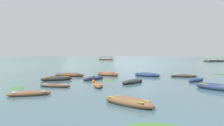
{
  "coord_description": "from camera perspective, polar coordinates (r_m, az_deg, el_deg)",
  "views": [
    {
      "loc": [
        -2.69,
        -6.71,
        3.03
      ],
      "look_at": [
        3.92,
        44.25,
        1.32
      ],
      "focal_mm": 35.9,
      "sensor_mm": 36.0,
      "label": 1
    }
  ],
  "objects": [
    {
      "name": "ground_plane",
      "position": [
        1506.72,
        -7.29,
        1.78
      ],
      "size": [
        6000.0,
        6000.0,
        0.0
      ],
      "primitive_type": "plane",
      "color": "#385660"
    },
    {
      "name": "mountain_1",
      "position": [
        2240.95,
        -24.72,
        6.89
      ],
      "size": [
        1501.02,
        1501.02,
        409.14
      ],
      "primitive_type": "cone",
      "color": "slate",
      "rests_on": "ground"
    },
    {
      "name": "mountain_2",
      "position": [
        2138.69,
        -6.87,
        5.99
      ],
      "size": [
        1006.2,
        1006.2,
        311.41
      ],
      "primitive_type": "cone",
      "color": "slate",
      "rests_on": "ground"
    },
    {
      "name": "mountain_3",
      "position": [
        2143.58,
        9.09,
        7.11
      ],
      "size": [
        1010.52,
        1010.52,
        396.14
      ],
      "primitive_type": "cone",
      "color": "slate",
      "rests_on": "ground"
    },
    {
      "name": "rowboat_0",
      "position": [
        28.19,
        20.64,
        -4.06
      ],
      "size": [
        3.18,
        2.71,
        0.52
      ],
      "color": "navy",
      "rests_on": "ground"
    },
    {
      "name": "rowboat_1",
      "position": [
        33.67,
        -1.11,
        -2.85
      ],
      "size": [
        3.71,
        3.51,
        0.77
      ],
      "color": "brown",
      "rests_on": "ground"
    },
    {
      "name": "rowboat_2",
      "position": [
        22.41,
        -14.33,
        -5.58
      ],
      "size": [
        3.35,
        2.05,
        0.43
      ],
      "color": "#4C3323",
      "rests_on": "ground"
    },
    {
      "name": "rowboat_3",
      "position": [
        13.9,
        4.16,
        -9.86
      ],
      "size": [
        3.24,
        3.73,
        0.64
      ],
      "color": "brown",
      "rests_on": "ground"
    },
    {
      "name": "rowboat_4",
      "position": [
        18.19,
        -20.33,
        -7.32
      ],
      "size": [
        3.35,
        1.58,
        0.49
      ],
      "color": "brown",
      "rests_on": "ground"
    },
    {
      "name": "rowboat_5",
      "position": [
        33.13,
        8.92,
        -2.99
      ],
      "size": [
        3.93,
        4.0,
        0.7
      ],
      "color": "navy",
      "rests_on": "ground"
    },
    {
      "name": "rowboat_6",
      "position": [
        28.49,
        -4.74,
        -3.87
      ],
      "size": [
        3.45,
        3.78,
        0.54
      ],
      "color": "navy",
      "rests_on": "ground"
    },
    {
      "name": "rowboat_7",
      "position": [
        24.68,
        5.29,
        -4.76
      ],
      "size": [
        3.4,
        3.27,
        0.55
      ],
      "color": "#2D2826",
      "rests_on": "ground"
    },
    {
      "name": "rowboat_8",
      "position": [
        33.27,
        -10.79,
        -2.99
      ],
      "size": [
        4.76,
        2.74,
        0.68
      ],
      "color": "brown",
      "rests_on": "ground"
    },
    {
      "name": "rowboat_9",
      "position": [
        28.11,
        -13.91,
        -3.9
      ],
      "size": [
        4.09,
        2.6,
        0.7
      ],
      "color": "#2D2826",
      "rests_on": "ground"
    },
    {
      "name": "rowboat_10",
      "position": [
        33.12,
        17.82,
        -3.17
      ],
      "size": [
        3.82,
        2.02,
        0.49
      ],
      "color": "#2D2826",
      "rests_on": "ground"
    },
    {
      "name": "rowboat_11",
      "position": [
        21.96,
        25.18,
        -5.63
      ],
      "size": [
        2.93,
        4.25,
        0.72
      ],
      "color": "navy",
      "rests_on": "ground"
    },
    {
      "name": "rowboat_12",
      "position": [
        21.99,
        -3.55,
        -5.63
      ],
      "size": [
        0.86,
        3.22,
        0.48
      ],
      "color": "brown",
      "rests_on": "ground"
    },
    {
      "name": "ferry_0",
      "position": [
        150.7,
        -1.52,
        0.92
      ],
      "size": [
        9.52,
        4.87,
        2.54
      ],
      "color": "brown",
      "rests_on": "ground"
    },
    {
      "name": "ferry_2",
      "position": [
        122.25,
        24.65,
        0.52
      ],
      "size": [
        11.48,
        6.56,
        2.54
      ],
      "color": "#2D2826",
      "rests_on": "ground"
    },
    {
      "name": "mooring_buoy",
      "position": [
        25.7,
        -4.69,
        -4.67
      ],
      "size": [
        0.4,
        0.4,
        0.89
      ],
      "color": "#DB4C1E",
      "rests_on": "ground"
    },
    {
      "name": "weed_patch_0",
      "position": [
        39.96,
        26.16,
        -2.64
      ],
      "size": [
        3.75,
        3.85,
        0.14
      ],
      "primitive_type": "ellipsoid",
      "rotation": [
        0.0,
        0.0,
        2.29
      ],
      "color": "#2D5628",
      "rests_on": "ground"
    },
    {
      "name": "weed_patch_2",
      "position": [
        27.09,
        -0.98,
        -4.52
      ],
      "size": [
        1.78,
        2.02,
        0.14
      ],
      "primitive_type": "ellipsoid",
      "rotation": [
        0.0,
        0.0,
        0.33
      ],
      "color": "#38662D",
      "rests_on": "ground"
    },
    {
      "name": "weed_patch_3",
      "position": [
        22.73,
        -23.11,
        -5.92
      ],
      "size": [
        1.56,
        2.33,
        0.14
      ],
      "primitive_type": "ellipsoid",
      "rotation": [
        0.0,
        0.0,
        0.15
      ],
      "color": "#38662D",
      "rests_on": "ground"
    }
  ]
}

